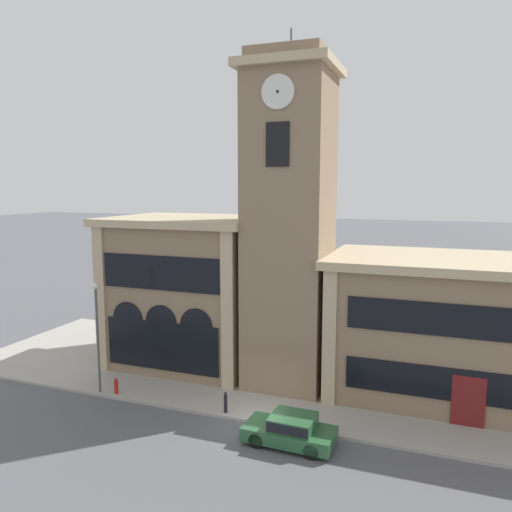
{
  "coord_description": "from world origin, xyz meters",
  "views": [
    {
      "loc": [
        7.89,
        -21.2,
        11.43
      ],
      "look_at": [
        -1.17,
        3.15,
        7.73
      ],
      "focal_mm": 35.0,
      "sensor_mm": 36.0,
      "label": 1
    }
  ],
  "objects_px": {
    "bollard": "(226,403)",
    "fire_hydrant": "(116,386)",
    "parked_car_near": "(291,429)",
    "street_lamp": "(97,322)"
  },
  "relations": [
    {
      "from": "parked_car_near",
      "to": "fire_hydrant",
      "type": "height_order",
      "value": "parked_car_near"
    },
    {
      "from": "parked_car_near",
      "to": "bollard",
      "type": "bearing_deg",
      "value": -20.89
    },
    {
      "from": "street_lamp",
      "to": "bollard",
      "type": "relative_size",
      "value": 5.75
    },
    {
      "from": "parked_car_near",
      "to": "bollard",
      "type": "relative_size",
      "value": 3.83
    },
    {
      "from": "parked_car_near",
      "to": "bollard",
      "type": "xyz_separation_m",
      "value": [
        -3.86,
        1.59,
        -0.05
      ]
    },
    {
      "from": "parked_car_near",
      "to": "street_lamp",
      "type": "distance_m",
      "value": 11.95
    },
    {
      "from": "bollard",
      "to": "fire_hydrant",
      "type": "bearing_deg",
      "value": 179.86
    },
    {
      "from": "fire_hydrant",
      "to": "parked_car_near",
      "type": "bearing_deg",
      "value": -8.79
    },
    {
      "from": "street_lamp",
      "to": "bollard",
      "type": "bearing_deg",
      "value": 0.78
    },
    {
      "from": "bollard",
      "to": "parked_car_near",
      "type": "bearing_deg",
      "value": -22.42
    }
  ]
}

